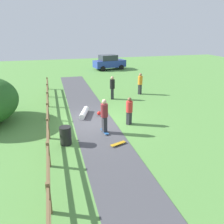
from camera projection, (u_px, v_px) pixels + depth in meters
The scene contains 11 objects.
ground_plane at pixel (94, 124), 13.44m from camera, with size 60.00×60.00×0.00m, color #568E42.
asphalt_path at pixel (94, 124), 13.44m from camera, with size 2.40×28.00×0.02m, color #47474C.
wooden_fence at pixel (48, 117), 12.58m from camera, with size 0.12×18.12×1.10m.
trash_bin at pixel (66, 136), 10.95m from camera, with size 0.56×0.56×0.90m, color black.
skater_riding at pixel (104, 114), 11.90m from camera, with size 0.43×0.82×1.86m.
skater_fallen at pixel (85, 113), 14.57m from camera, with size 1.48×1.70×0.36m.
skateboard_loose at pixel (118, 144), 10.95m from camera, with size 0.82×0.46×0.08m.
bystander_orange at pixel (140, 83), 19.10m from camera, with size 0.54×0.54×1.77m.
bystander_black at pixel (112, 87), 17.73m from camera, with size 0.50×0.50×1.81m.
bystander_red at pixel (129, 110), 13.09m from camera, with size 0.54×0.54×1.62m.
parked_car_blue at pixel (109, 62), 30.48m from camera, with size 4.45×2.60×1.92m.
Camera 1 is at (-2.21, -12.21, 5.32)m, focal length 36.66 mm.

